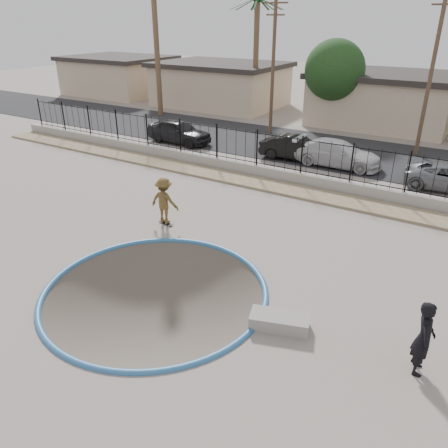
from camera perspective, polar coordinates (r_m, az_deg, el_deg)
ground at (r=24.48m, az=11.19°, el=3.89°), size 120.00×120.00×2.20m
bowl_pit at (r=13.86m, az=-8.95°, el=-8.74°), size 6.84×6.84×1.80m
coping_ring at (r=13.86m, az=-8.95°, el=-8.74°), size 7.04×7.04×0.20m
rock_strip at (r=21.63m, az=8.69°, el=4.45°), size 42.00×1.60×0.11m
retaining_wall at (r=22.51m, az=9.88°, el=5.87°), size 42.00×0.45×0.60m
fence at (r=22.14m, az=10.11°, el=8.79°), size 40.00×0.04×1.80m
street at (r=28.65m, az=15.12°, el=9.03°), size 90.00×8.00×0.04m
house_west_far at (r=51.06m, az=-13.57°, el=18.40°), size 10.60×8.60×3.90m
house_west at (r=42.96m, az=-0.47°, el=17.83°), size 11.60×8.60×3.90m
house_center at (r=37.25m, az=20.18°, el=15.16°), size 10.60×8.60×3.90m
palm_left at (r=38.51m, az=-9.06°, el=25.59°), size 2.30×2.30×11.30m
palm_mid at (r=37.91m, az=4.28°, el=23.89°), size 2.30×2.30×9.30m
utility_pole_left at (r=31.78m, az=6.43°, el=19.91°), size 1.70×0.24×9.00m
utility_pole_mid at (r=28.85m, az=25.50°, el=17.70°), size 1.70×0.24×9.50m
street_tree_left at (r=34.40m, az=14.24°, el=18.90°), size 4.32×4.32×6.36m
skater at (r=17.71m, az=-7.78°, el=2.75°), size 1.29×0.83×1.89m
skateboard at (r=18.07m, az=-7.61°, el=0.13°), size 0.73×0.30×0.06m
videographer at (r=11.45m, az=24.64°, el=-13.40°), size 0.59×0.78×1.94m
concrete_ledge at (r=12.29m, az=7.25°, el=-12.52°), size 1.74×1.16×0.40m
car_a at (r=29.78m, az=-5.90°, el=11.94°), size 4.55×1.95×1.53m
car_b at (r=26.34m, az=9.36°, el=9.76°), size 4.29×1.84×1.37m
car_c at (r=25.63m, az=14.63°, el=8.90°), size 4.95×2.07×1.43m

